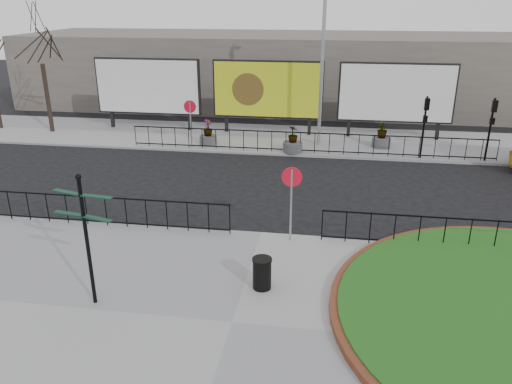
% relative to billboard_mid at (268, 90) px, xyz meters
% --- Properties ---
extents(ground, '(90.00, 90.00, 0.00)m').
position_rel_billboard_mid_xyz_m(ground, '(1.50, -12.97, -2.60)').
color(ground, black).
rests_on(ground, ground).
extents(pavement_near, '(30.00, 10.00, 0.12)m').
position_rel_billboard_mid_xyz_m(pavement_near, '(1.50, -17.97, -2.54)').
color(pavement_near, gray).
rests_on(pavement_near, ground).
extents(pavement_far, '(44.00, 6.00, 0.12)m').
position_rel_billboard_mid_xyz_m(pavement_far, '(1.50, -0.97, -2.54)').
color(pavement_far, gray).
rests_on(pavement_far, ground).
extents(railing_near_left, '(10.00, 0.10, 1.10)m').
position_rel_billboard_mid_xyz_m(railing_near_left, '(-4.50, -13.27, -1.93)').
color(railing_near_left, black).
rests_on(railing_near_left, pavement_near).
extents(railing_near_right, '(9.00, 0.10, 1.10)m').
position_rel_billboard_mid_xyz_m(railing_near_right, '(8.00, -13.27, -1.93)').
color(railing_near_right, black).
rests_on(railing_near_right, pavement_near).
extents(railing_far, '(18.00, 0.10, 1.10)m').
position_rel_billboard_mid_xyz_m(railing_far, '(2.50, -3.67, -1.93)').
color(railing_far, black).
rests_on(railing_far, pavement_far).
extents(speed_sign_far, '(0.64, 0.07, 2.47)m').
position_rel_billboard_mid_xyz_m(speed_sign_far, '(-3.50, -3.57, -0.68)').
color(speed_sign_far, gray).
rests_on(speed_sign_far, pavement_far).
extents(speed_sign_near, '(0.64, 0.07, 2.47)m').
position_rel_billboard_mid_xyz_m(speed_sign_near, '(2.50, -13.37, -0.68)').
color(speed_sign_near, gray).
rests_on(speed_sign_near, pavement_near).
extents(billboard_left, '(6.20, 0.31, 4.10)m').
position_rel_billboard_mid_xyz_m(billboard_left, '(-7.00, 0.00, 0.00)').
color(billboard_left, black).
rests_on(billboard_left, pavement_far).
extents(billboard_mid, '(6.20, 0.31, 4.10)m').
position_rel_billboard_mid_xyz_m(billboard_mid, '(0.00, 0.00, 0.00)').
color(billboard_mid, black).
rests_on(billboard_mid, pavement_far).
extents(billboard_right, '(6.20, 0.31, 4.10)m').
position_rel_billboard_mid_xyz_m(billboard_right, '(7.00, 0.00, 0.00)').
color(billboard_right, black).
rests_on(billboard_right, pavement_far).
extents(lamp_post, '(0.74, 0.18, 9.23)m').
position_rel_billboard_mid_xyz_m(lamp_post, '(3.01, -1.97, 2.23)').
color(lamp_post, gray).
rests_on(lamp_post, pavement_far).
extents(signal_pole_a, '(0.22, 0.26, 3.00)m').
position_rel_billboard_mid_xyz_m(signal_pole_a, '(8.00, -3.63, -0.50)').
color(signal_pole_a, black).
rests_on(signal_pole_a, pavement_far).
extents(signal_pole_b, '(0.22, 0.26, 3.00)m').
position_rel_billboard_mid_xyz_m(signal_pole_b, '(11.00, -3.63, -0.50)').
color(signal_pole_b, black).
rests_on(signal_pole_b, pavement_far).
extents(tree_left, '(2.00, 2.00, 7.00)m').
position_rel_billboard_mid_xyz_m(tree_left, '(-12.50, -1.47, 1.02)').
color(tree_left, '#2D2119').
rests_on(tree_left, pavement_far).
extents(building_backdrop, '(40.00, 10.00, 5.00)m').
position_rel_billboard_mid_xyz_m(building_backdrop, '(1.50, 9.03, -0.10)').
color(building_backdrop, '#68615B').
rests_on(building_backdrop, ground).
extents(fingerpost_sign, '(1.64, 0.57, 3.50)m').
position_rel_billboard_mid_xyz_m(fingerpost_sign, '(-2.14, -17.67, -0.37)').
color(fingerpost_sign, black).
rests_on(fingerpost_sign, pavement_near).
extents(litter_bin, '(0.53, 0.53, 0.89)m').
position_rel_billboard_mid_xyz_m(litter_bin, '(2.00, -16.34, -2.03)').
color(litter_bin, black).
rests_on(litter_bin, pavement_near).
extents(planter_a, '(0.91, 0.91, 1.35)m').
position_rel_billboard_mid_xyz_m(planter_a, '(-2.80, -2.84, -2.00)').
color(planter_a, '#4C4C4F').
rests_on(planter_a, pavement_far).
extents(planter_b, '(0.98, 0.98, 1.36)m').
position_rel_billboard_mid_xyz_m(planter_b, '(1.76, -3.57, -2.03)').
color(planter_b, '#4C4C4F').
rests_on(planter_b, pavement_far).
extents(planter_c, '(0.96, 0.96, 1.45)m').
position_rel_billboard_mid_xyz_m(planter_c, '(6.25, -1.97, -1.97)').
color(planter_c, '#4C4C4F').
rests_on(planter_c, pavement_far).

